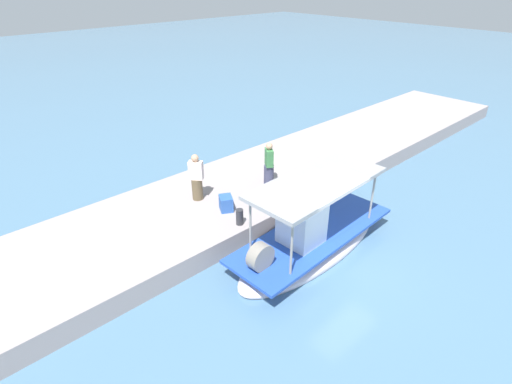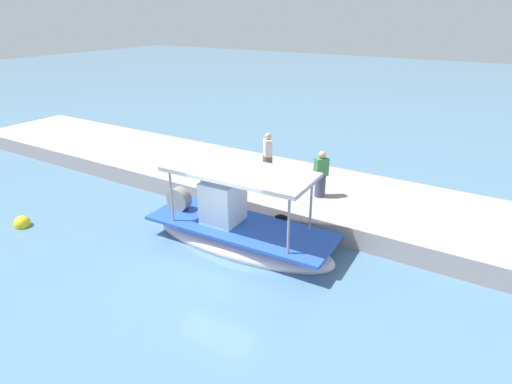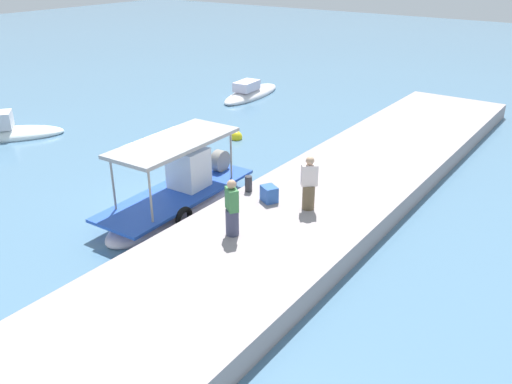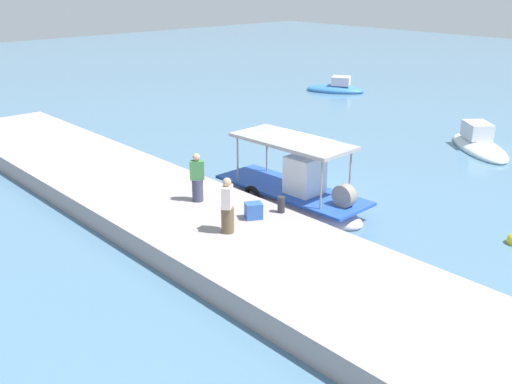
% 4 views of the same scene
% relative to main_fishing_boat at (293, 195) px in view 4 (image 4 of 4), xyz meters
% --- Properties ---
extents(ground_plane, '(120.00, 120.00, 0.00)m').
position_rel_main_fishing_boat_xyz_m(ground_plane, '(-0.17, 0.82, -0.45)').
color(ground_plane, slate).
extents(dock_quay, '(36.00, 4.85, 0.70)m').
position_rel_main_fishing_boat_xyz_m(dock_quay, '(-0.17, -3.95, -0.10)').
color(dock_quay, '#A19595').
rests_on(dock_quay, ground_plane).
extents(main_fishing_boat, '(6.32, 2.34, 2.85)m').
position_rel_main_fishing_boat_xyz_m(main_fishing_boat, '(0.00, 0.00, 0.00)').
color(main_fishing_boat, silver).
rests_on(main_fishing_boat, ground_plane).
extents(fisherman_near_bollard, '(0.52, 0.54, 1.68)m').
position_rel_main_fishing_boat_xyz_m(fisherman_near_bollard, '(-1.32, -3.27, 1.01)').
color(fisherman_near_bollard, '#3E415C').
rests_on(fisherman_near_bollard, dock_quay).
extents(fisherman_by_crate, '(0.54, 0.55, 1.72)m').
position_rel_main_fishing_boat_xyz_m(fisherman_by_crate, '(1.34, -4.17, 1.03)').
color(fisherman_by_crate, brown).
rests_on(fisherman_by_crate, dock_quay).
extents(mooring_bollard, '(0.24, 0.24, 0.54)m').
position_rel_main_fishing_boat_xyz_m(mooring_bollard, '(1.31, -1.90, 0.52)').
color(mooring_bollard, '#2D2D33').
rests_on(mooring_bollard, dock_quay).
extents(cargo_crate, '(0.62, 0.66, 0.51)m').
position_rel_main_fishing_boat_xyz_m(cargo_crate, '(1.08, -2.89, 0.51)').
color(cargo_crate, '#2F5CB2').
rests_on(cargo_crate, dock_quay).
extents(moored_boat_mid, '(4.94, 4.48, 1.47)m').
position_rel_main_fishing_boat_xyz_m(moored_boat_mid, '(0.89, 11.85, -0.23)').
color(moored_boat_mid, white).
rests_on(moored_boat_mid, ground_plane).
extents(moored_boat_far, '(4.39, 3.60, 1.34)m').
position_rel_main_fishing_boat_xyz_m(moored_boat_far, '(-13.19, 17.86, -0.24)').
color(moored_boat_far, '#3374B8').
rests_on(moored_boat_far, ground_plane).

